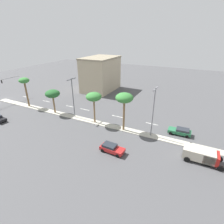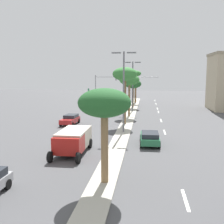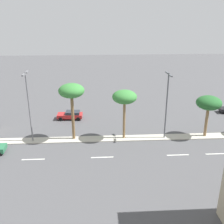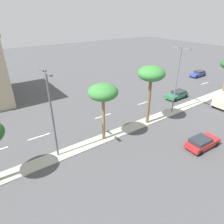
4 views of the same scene
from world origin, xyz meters
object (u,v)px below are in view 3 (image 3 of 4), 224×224
object	(u,v)px
palm_tree_far	(71,92)
palm_tree_front	(125,98)
street_lamp_left	(167,101)
sedan_red_far	(71,115)
palm_tree_near	(209,103)
street_lamp_center	(29,102)

from	to	relation	value
palm_tree_far	palm_tree_front	bearing A→B (deg)	-91.43
street_lamp_left	sedan_red_far	bearing A→B (deg)	59.83
sedan_red_far	palm_tree_far	bearing A→B (deg)	-171.90
palm_tree_near	palm_tree_front	distance (m)	11.88
palm_tree_near	palm_tree_front	size ratio (longest dim) A/B	0.85
street_lamp_left	street_lamp_center	size ratio (longest dim) A/B	0.97
street_lamp_left	street_lamp_center	world-z (taller)	street_lamp_center
palm_tree_front	palm_tree_far	bearing A→B (deg)	88.57
palm_tree_front	sedan_red_far	world-z (taller)	palm_tree_front
palm_tree_far	street_lamp_left	bearing A→B (deg)	-91.92
street_lamp_center	palm_tree_front	bearing A→B (deg)	-89.35
palm_tree_far	sedan_red_far	size ratio (longest dim) A/B	1.89
palm_tree_far	street_lamp_left	distance (m)	13.00
palm_tree_far	street_lamp_left	xyz separation A→B (m)	(-0.43, -12.92, -1.35)
palm_tree_front	street_lamp_left	bearing A→B (deg)	-92.53
street_lamp_center	palm_tree_near	bearing A→B (deg)	-89.68
palm_tree_near	street_lamp_left	bearing A→B (deg)	92.37
street_lamp_left	street_lamp_center	distance (m)	18.63
sedan_red_far	street_lamp_left	bearing A→B (deg)	-120.17
street_lamp_center	palm_tree_far	bearing A→B (deg)	-86.76
palm_tree_near	street_lamp_center	bearing A→B (deg)	90.32
street_lamp_left	sedan_red_far	world-z (taller)	street_lamp_left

